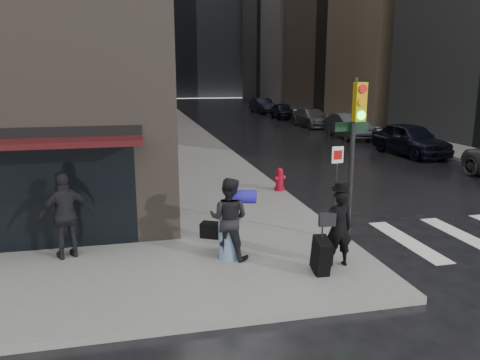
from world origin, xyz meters
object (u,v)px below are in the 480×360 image
Objects in this scene: traffic_light at (353,139)px; parked_car_3 at (312,118)px; man_jeans at (229,218)px; man_greycoat at (66,215)px; fire_hydrant at (280,180)px; parked_car_4 at (283,111)px; man_overcoat at (335,232)px; parked_car_1 at (410,139)px; parked_car_5 at (263,106)px; parked_car_2 at (349,126)px.

traffic_light is 0.79× the size of parked_car_3.
man_greycoat is at bearing 14.45° from man_jeans.
traffic_light reaches higher than fire_hydrant.
parked_car_4 is (11.65, 31.99, -0.33)m from man_jeans.
man_jeans is 3.48m from man_greycoat.
traffic_light is 0.91× the size of parked_car_4.
man_overcoat is 0.37× the size of parked_car_1.
parked_car_5 is at bearing 72.89° from traffic_light.
man_overcoat is 0.43× the size of parked_car_4.
traffic_light is at bearing -102.64° from parked_car_4.
parked_car_1 is (8.81, 11.33, -1.80)m from traffic_light.
man_jeans is at bearing -107.31° from parked_car_4.
fire_hydrant is 34.36m from parked_car_5.
parked_car_3 is at bearing -87.11° from man_jeans.
man_greycoat is at bearing 171.44° from traffic_light.
man_jeans is at bearing 144.96° from man_greycoat.
parked_car_1 is 1.03× the size of parked_car_2.
man_jeans is 21.85m from parked_car_2.
parked_car_1 is 1.02× the size of parked_car_5.
fire_hydrant is 27.88m from parked_car_4.
man_jeans is 0.94× the size of man_greycoat.
man_greycoat is 7.88m from fire_hydrant.
man_overcoat is at bearing -114.55° from parked_car_3.
fire_hydrant is (0.88, 6.48, -0.40)m from man_overcoat.
parked_car_3 is at bearing 91.13° from parked_car_2.
fire_hydrant is 0.17× the size of parked_car_5.
parked_car_2 is (9.68, 19.41, -0.13)m from man_overcoat.
man_greycoat is 0.41× the size of parked_car_5.
parked_car_2 is at bearing 55.79° from fire_hydrant.
fire_hydrant is 15.65m from parked_car_2.
man_overcoat is at bearing -97.78° from fire_hydrant.
parked_car_2 is (8.80, 12.94, 0.27)m from fire_hydrant.
parked_car_3 is 13.54m from parked_car_5.
man_jeans reaches higher than parked_car_5.
parked_car_3 is (0.01, 13.54, -0.12)m from parked_car_1.
parked_car_1 is at bearing -87.37° from parked_car_2.
man_jeans is at bearing -22.25° from man_overcoat.
traffic_light is 5.57m from fire_hydrant.
traffic_light reaches higher than parked_car_3.
traffic_light is 20.17m from parked_car_2.
fire_hydrant is 0.16× the size of parked_car_1.
fire_hydrant is 21.62m from parked_car_3.
man_overcoat is 0.47× the size of traffic_light.
man_jeans is 40.45m from parked_car_5.
traffic_light is (2.97, 0.36, 1.57)m from man_jeans.
parked_car_2 is 13.54m from parked_car_4.
man_greycoat is 40.79m from parked_car_5.
parked_car_1 is at bearing 34.79° from fire_hydrant.
traffic_light reaches higher than parked_car_2.
parked_car_5 reaches higher than parked_car_3.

